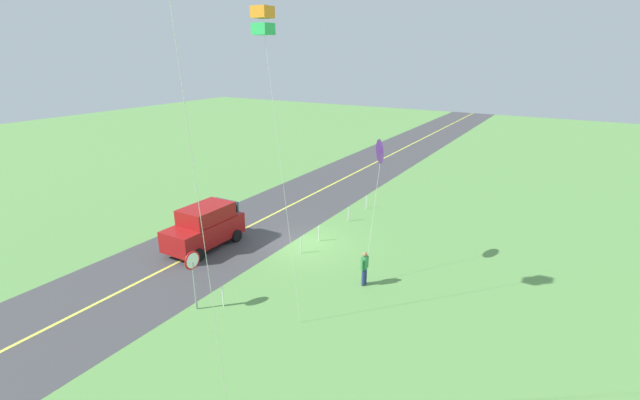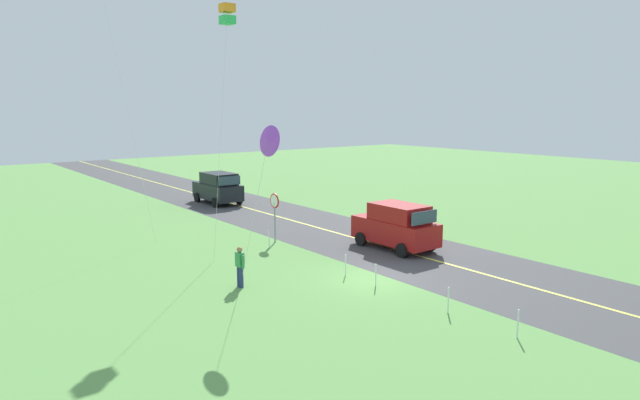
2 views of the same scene
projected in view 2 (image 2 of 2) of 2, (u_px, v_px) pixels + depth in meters
ground_plane at (376, 280)px, 22.60m from camera, size 120.00×120.00×0.10m
asphalt_road at (441, 262)px, 24.99m from camera, size 120.00×7.00×0.00m
road_centre_stripe at (441, 262)px, 24.99m from camera, size 120.00×0.16×0.00m
car_suv_foreground at (396, 226)px, 27.21m from camera, size 4.40×2.12×2.24m
car_parked_east_far at (218, 188)px, 40.13m from camera, size 4.40×2.12×2.24m
stop_sign at (275, 208)px, 28.35m from camera, size 0.76×0.08×2.56m
person_adult_near at (240, 265)px, 21.39m from camera, size 0.58×0.22×1.60m
kite_red_low at (268, 141)px, 19.27m from camera, size 2.42×0.45×6.28m
kite_blue_mid at (227, 15)px, 24.15m from camera, size 0.56×1.40×11.30m
fence_post_0 at (518, 324)px, 16.68m from camera, size 0.05×0.05×0.90m
fence_post_1 at (448, 300)px, 18.75m from camera, size 0.05×0.05×0.90m
fence_post_2 at (376, 275)px, 21.53m from camera, size 0.05×0.05×0.90m
fence_post_3 at (346, 265)px, 22.95m from camera, size 0.05×0.05×0.90m
fence_post_4 at (269, 239)px, 27.54m from camera, size 0.05×0.05×0.90m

